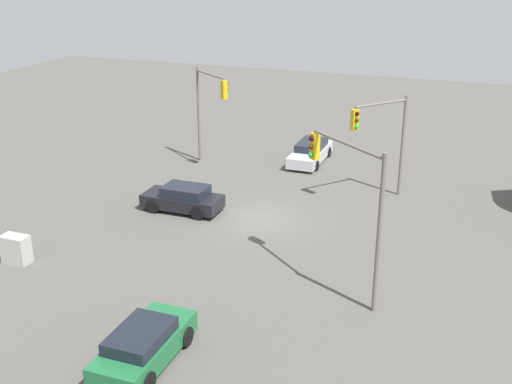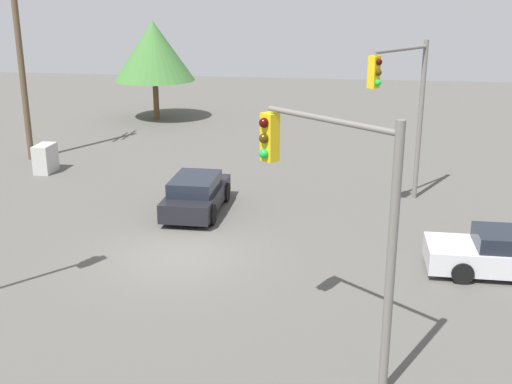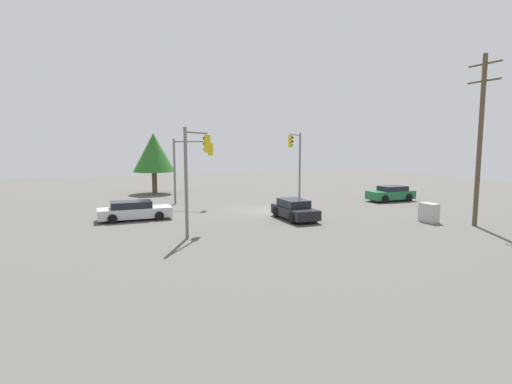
{
  "view_description": "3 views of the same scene",
  "coord_description": "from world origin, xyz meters",
  "px_view_note": "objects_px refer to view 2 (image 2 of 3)",
  "views": [
    {
      "loc": [
        10.31,
        -27.69,
        12.72
      ],
      "look_at": [
        -0.11,
        -0.08,
        1.42
      ],
      "focal_mm": 45.0,
      "sensor_mm": 36.0,
      "label": 1
    },
    {
      "loc": [
        17.34,
        4.91,
        7.75
      ],
      "look_at": [
        -1.5,
        2.11,
        1.65
      ],
      "focal_mm": 45.0,
      "sensor_mm": 36.0,
      "label": 2
    },
    {
      "loc": [
        -27.75,
        11.86,
        5.06
      ],
      "look_at": [
        -1.83,
        1.52,
        1.72
      ],
      "focal_mm": 28.0,
      "sensor_mm": 36.0,
      "label": 3
    }
  ],
  "objects_px": {
    "traffic_signal_cross": "(403,97)",
    "electrical_cabinet": "(45,158)",
    "sedan_dark": "(196,194)",
    "traffic_signal_aux": "(334,195)"
  },
  "relations": [
    {
      "from": "traffic_signal_cross",
      "to": "electrical_cabinet",
      "type": "height_order",
      "value": "traffic_signal_cross"
    },
    {
      "from": "sedan_dark",
      "to": "traffic_signal_aux",
      "type": "relative_size",
      "value": 0.74
    },
    {
      "from": "traffic_signal_aux",
      "to": "traffic_signal_cross",
      "type": "bearing_deg",
      "value": -61.29
    },
    {
      "from": "electrical_cabinet",
      "to": "traffic_signal_aux",
      "type": "bearing_deg",
      "value": 44.19
    },
    {
      "from": "traffic_signal_cross",
      "to": "electrical_cabinet",
      "type": "distance_m",
      "value": 15.46
    },
    {
      "from": "sedan_dark",
      "to": "electrical_cabinet",
      "type": "distance_m",
      "value": 8.75
    },
    {
      "from": "sedan_dark",
      "to": "electrical_cabinet",
      "type": "xyz_separation_m",
      "value": [
        -4.09,
        -7.73,
        -0.04
      ]
    },
    {
      "from": "sedan_dark",
      "to": "electrical_cabinet",
      "type": "height_order",
      "value": "sedan_dark"
    },
    {
      "from": "traffic_signal_cross",
      "to": "electrical_cabinet",
      "type": "bearing_deg",
      "value": -62.82
    },
    {
      "from": "traffic_signal_cross",
      "to": "electrical_cabinet",
      "type": "relative_size",
      "value": 4.82
    }
  ]
}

